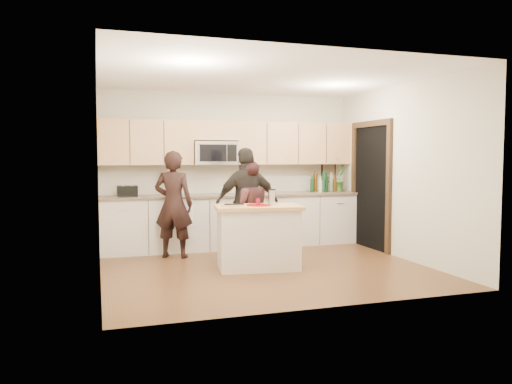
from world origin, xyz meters
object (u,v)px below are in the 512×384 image
object	(u,v)px
woman_center	(248,211)
toaster	(127,191)
woman_left	(174,204)
woman_right	(247,204)
island	(258,237)

from	to	relation	value
woman_center	toaster	bearing A→B (deg)	-30.39
woman_left	woman_center	xyz separation A→B (m)	(1.05, -0.53, -0.09)
woman_left	woman_right	bearing A→B (deg)	177.74
toaster	woman_right	bearing A→B (deg)	-32.44
island	woman_right	world-z (taller)	woman_right
island	woman_center	world-z (taller)	woman_center
woman_right	toaster	bearing A→B (deg)	-34.27
toaster	woman_right	xyz separation A→B (m)	(1.71, -1.09, -0.16)
island	woman_center	xyz separation A→B (m)	(0.03, 0.62, 0.30)
island	woman_left	size ratio (longest dim) A/B	0.76
woman_left	woman_right	distance (m)	1.18
island	woman_left	world-z (taller)	woman_left
woman_right	woman_center	bearing A→B (deg)	-127.30
woman_left	woman_right	xyz separation A→B (m)	(1.04, -0.55, 0.02)
island	toaster	xyz separation A→B (m)	(-1.69, 1.69, 0.57)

